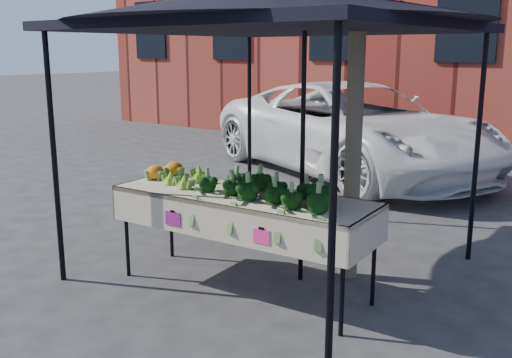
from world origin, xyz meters
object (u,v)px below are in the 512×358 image
Objects in this scene: canopy at (276,133)px; vehicle at (357,5)px; street_tree at (357,37)px; table at (243,243)px.

vehicle is (-1.58, 4.55, 1.51)m from canopy.
vehicle is 4.88m from street_tree.
table is 2.09m from street_tree.
table is 0.43× the size of vehicle.
canopy is 1.14m from street_tree.
table is 1.10m from canopy.
canopy is at bearing -137.85° from vehicle.
table is 5.93m from vehicle.
vehicle is at bearing 107.70° from table.
canopy is 5.05m from vehicle.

